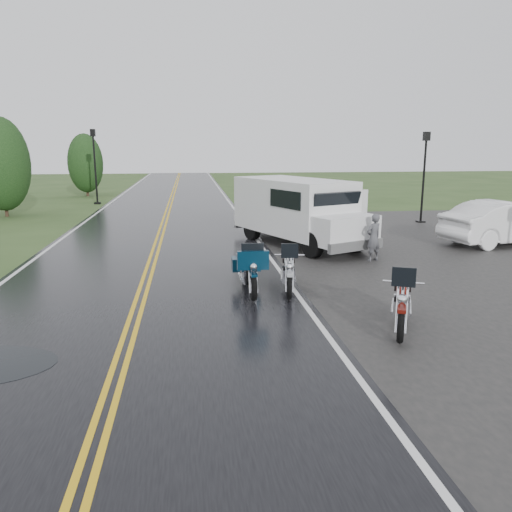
{
  "coord_description": "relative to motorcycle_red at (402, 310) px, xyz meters",
  "views": [
    {
      "loc": [
        1.23,
        -9.73,
        3.61
      ],
      "look_at": [
        2.8,
        2.0,
        1.0
      ],
      "focal_mm": 35.0,
      "sensor_mm": 36.0,
      "label": 1
    }
  ],
  "objects": [
    {
      "name": "motorcycle_silver",
      "position": [
        -1.5,
        2.88,
        -0.04
      ],
      "size": [
        1.18,
        2.32,
        1.31
      ],
      "primitive_type": null,
      "rotation": [
        0.0,
        0.0,
        -0.17
      ],
      "color": "#ABAFB3",
      "rests_on": "ground"
    },
    {
      "name": "motorcycle_red",
      "position": [
        0.0,
        0.0,
        0.0
      ],
      "size": [
        1.74,
        2.49,
        1.39
      ],
      "primitive_type": null,
      "rotation": [
        0.0,
        0.0,
        -0.42
      ],
      "color": "#561009",
      "rests_on": "ground"
    },
    {
      "name": "tree_left_far",
      "position": [
        -11.22,
        30.04,
        1.24
      ],
      "size": [
        2.51,
        2.51,
        3.87
      ],
      "primitive_type": null,
      "color": "#1E3D19",
      "rests_on": "ground"
    },
    {
      "name": "lamp_post_far_right",
      "position": [
        7.23,
        14.31,
        1.47
      ],
      "size": [
        0.37,
        0.37,
        4.32
      ],
      "primitive_type": null,
      "color": "black",
      "rests_on": "ground"
    },
    {
      "name": "lamp_post_far_left",
      "position": [
        -9.61,
        24.65,
        1.66
      ],
      "size": [
        0.4,
        0.4,
        4.7
      ],
      "primitive_type": null,
      "color": "black",
      "rests_on": "ground"
    },
    {
      "name": "road",
      "position": [
        -5.01,
        11.51,
        -0.67
      ],
      "size": [
        8.0,
        100.0,
        0.04
      ],
      "primitive_type": "cube",
      "color": "black",
      "rests_on": "ground"
    },
    {
      "name": "person_at_van",
      "position": [
        1.97,
        6.68,
        0.06
      ],
      "size": [
        0.65,
        0.56,
        1.51
      ],
      "primitive_type": "imported",
      "rotation": [
        0.0,
        0.0,
        3.59
      ],
      "color": "#4C4D51",
      "rests_on": "ground"
    },
    {
      "name": "parking_pad",
      "position": [
        5.99,
        6.51,
        -0.68
      ],
      "size": [
        14.0,
        24.0,
        0.03
      ],
      "primitive_type": "cube",
      "color": "black",
      "rests_on": "ground"
    },
    {
      "name": "sedan_white",
      "position": [
        7.83,
        8.69,
        0.12
      ],
      "size": [
        5.15,
        2.64,
        1.62
      ],
      "primitive_type": "imported",
      "rotation": [
        0.0,
        0.0,
        1.77
      ],
      "color": "white",
      "rests_on": "ground"
    },
    {
      "name": "ground",
      "position": [
        -5.01,
        1.51,
        -0.69
      ],
      "size": [
        120.0,
        120.0,
        0.0
      ],
      "primitive_type": "plane",
      "color": "#2D471E",
      "rests_on": "ground"
    },
    {
      "name": "tree_left_mid",
      "position": [
        -13.3,
        19.27,
        1.49
      ],
      "size": [
        2.8,
        2.8,
        4.37
      ],
      "primitive_type": null,
      "color": "#1E3D19",
      "rests_on": "ground"
    },
    {
      "name": "van_white",
      "position": [
        0.16,
        7.36,
        0.55
      ],
      "size": [
        4.71,
        6.75,
        2.49
      ],
      "primitive_type": null,
      "rotation": [
        0.0,
        0.0,
        0.41
      ],
      "color": "white",
      "rests_on": "ground"
    },
    {
      "name": "motorcycle_teal",
      "position": [
        -2.36,
        2.88,
        -0.01
      ],
      "size": [
        0.84,
        2.32,
        1.37
      ],
      "primitive_type": null,
      "rotation": [
        0.0,
        0.0,
        -0.0
      ],
      "color": "#042134",
      "rests_on": "ground"
    }
  ]
}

